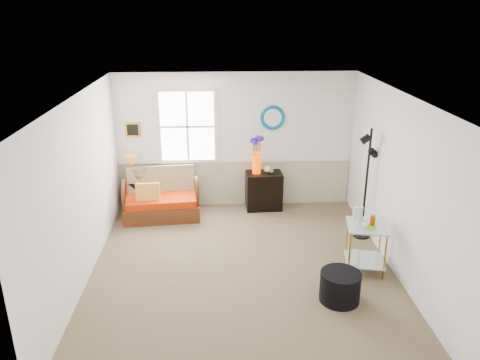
{
  "coord_description": "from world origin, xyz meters",
  "views": [
    {
      "loc": [
        -0.34,
        -6.1,
        3.73
      ],
      "look_at": [
        -0.01,
        0.61,
        1.21
      ],
      "focal_mm": 35.0,
      "sensor_mm": 36.0,
      "label": 1
    }
  ],
  "objects_px": {
    "loveseat": "(161,195)",
    "floor_lamp": "(366,185)",
    "cabinet": "(264,191)",
    "ottoman": "(340,287)",
    "lamp_stand": "(135,195)",
    "side_table": "(365,248)"
  },
  "relations": [
    {
      "from": "loveseat",
      "to": "floor_lamp",
      "type": "relative_size",
      "value": 0.72
    },
    {
      "from": "lamp_stand",
      "to": "cabinet",
      "type": "bearing_deg",
      "value": -0.92
    },
    {
      "from": "lamp_stand",
      "to": "cabinet",
      "type": "relative_size",
      "value": 0.82
    },
    {
      "from": "loveseat",
      "to": "side_table",
      "type": "relative_size",
      "value": 1.86
    },
    {
      "from": "side_table",
      "to": "cabinet",
      "type": "bearing_deg",
      "value": 118.55
    },
    {
      "from": "loveseat",
      "to": "side_table",
      "type": "bearing_deg",
      "value": -37.56
    },
    {
      "from": "cabinet",
      "to": "ottoman",
      "type": "distance_m",
      "value": 3.18
    },
    {
      "from": "cabinet",
      "to": "floor_lamp",
      "type": "distance_m",
      "value": 2.1
    },
    {
      "from": "loveseat",
      "to": "ottoman",
      "type": "height_order",
      "value": "loveseat"
    },
    {
      "from": "ottoman",
      "to": "floor_lamp",
      "type": "bearing_deg",
      "value": 65.21
    },
    {
      "from": "loveseat",
      "to": "floor_lamp",
      "type": "bearing_deg",
      "value": -20.62
    },
    {
      "from": "cabinet",
      "to": "ottoman",
      "type": "height_order",
      "value": "cabinet"
    },
    {
      "from": "side_table",
      "to": "ottoman",
      "type": "distance_m",
      "value": 0.94
    },
    {
      "from": "lamp_stand",
      "to": "side_table",
      "type": "relative_size",
      "value": 0.81
    },
    {
      "from": "loveseat",
      "to": "lamp_stand",
      "type": "xyz_separation_m",
      "value": [
        -0.55,
        0.35,
        -0.15
      ]
    },
    {
      "from": "loveseat",
      "to": "ottoman",
      "type": "distance_m",
      "value": 3.86
    },
    {
      "from": "loveseat",
      "to": "lamp_stand",
      "type": "height_order",
      "value": "loveseat"
    },
    {
      "from": "loveseat",
      "to": "floor_lamp",
      "type": "distance_m",
      "value": 3.67
    },
    {
      "from": "loveseat",
      "to": "ottoman",
      "type": "relative_size",
      "value": 2.53
    },
    {
      "from": "loveseat",
      "to": "cabinet",
      "type": "height_order",
      "value": "loveseat"
    },
    {
      "from": "floor_lamp",
      "to": "ottoman",
      "type": "distance_m",
      "value": 2.14
    },
    {
      "from": "loveseat",
      "to": "cabinet",
      "type": "bearing_deg",
      "value": 3.9
    }
  ]
}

